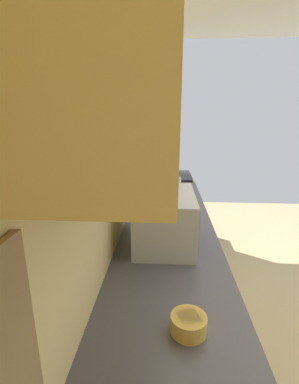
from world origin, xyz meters
TOP-DOWN VIEW (x-y plane):
  - wall_back at (0.00, 1.46)m, footprint 4.23×0.12m
  - counter_run at (-0.34, 1.08)m, footprint 3.42×0.67m
  - upper_cabinets at (-0.34, 1.24)m, footprint 2.11×0.32m
  - oven_range at (1.67, 1.09)m, footprint 0.61×0.65m
  - microwave at (-0.21, 1.10)m, footprint 0.54×0.37m
  - bowl at (-0.96, 1.01)m, footprint 0.14×0.14m
  - kettle at (0.91, 1.01)m, footprint 0.18×0.13m

SIDE VIEW (x-z plane):
  - counter_run at x=-0.34m, z-range 0.00..0.89m
  - oven_range at x=1.67m, z-range -0.07..0.99m
  - bowl at x=-0.96m, z-range 0.89..0.96m
  - kettle at x=0.91m, z-range 0.87..1.06m
  - microwave at x=-0.21m, z-range 0.89..1.21m
  - wall_back at x=0.00m, z-range 0.00..2.60m
  - upper_cabinets at x=-0.34m, z-range 1.52..2.21m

